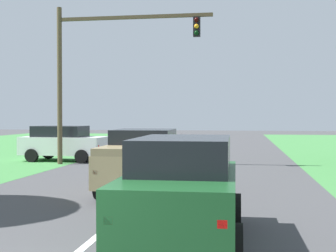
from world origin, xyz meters
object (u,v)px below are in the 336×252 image
Objects in this scene: pickup_truck_lead at (145,159)px; crossing_suv_far at (63,143)px; traffic_light at (98,60)px; red_suv_near at (183,188)px.

pickup_truck_lead reaches higher than crossing_suv_far.
red_suv_near is at bearing -66.07° from traffic_light.
red_suv_near is 16.66m from crossing_suv_far.
traffic_light reaches higher than crossing_suv_far.
crossing_suv_far is (-8.18, 14.51, -0.06)m from red_suv_near.
red_suv_near is 0.79× the size of pickup_truck_lead.
traffic_light reaches higher than pickup_truck_lead.
traffic_light is at bearing -32.73° from crossing_suv_far.
traffic_light is (-5.75, 12.96, 4.04)m from red_suv_near.
red_suv_near is 5.99m from pickup_truck_lead.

